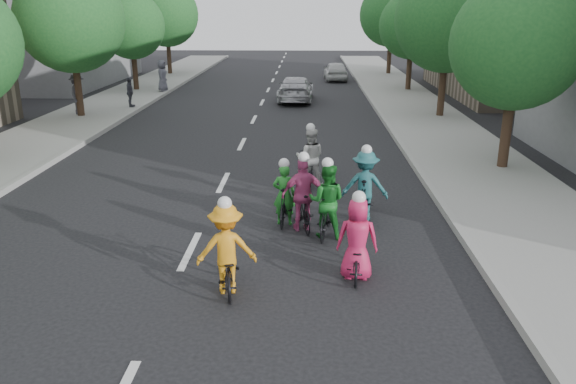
# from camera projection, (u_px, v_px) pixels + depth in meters

# --- Properties ---
(ground) EXTENTS (120.00, 120.00, 0.00)m
(ground) POSITION_uv_depth(u_px,v_px,m) (190.00, 251.00, 12.13)
(ground) COLOR black
(ground) RESTS_ON ground
(sidewalk_left) EXTENTS (4.00, 80.00, 0.15)m
(sidewalk_left) POSITION_uv_depth(u_px,v_px,m) (38.00, 141.00, 21.86)
(sidewalk_left) COLOR gray
(sidewalk_left) RESTS_ON ground
(curb_left) EXTENTS (0.18, 80.00, 0.18)m
(curb_left) POSITION_uv_depth(u_px,v_px,m) (87.00, 141.00, 21.79)
(curb_left) COLOR #999993
(curb_left) RESTS_ON ground
(sidewalk_right) EXTENTS (4.00, 80.00, 0.15)m
(sidewalk_right) POSITION_uv_depth(u_px,v_px,m) (451.00, 144.00, 21.34)
(sidewalk_right) COLOR gray
(sidewalk_right) RESTS_ON ground
(curb_right) EXTENTS (0.18, 80.00, 0.18)m
(curb_right) POSITION_uv_depth(u_px,v_px,m) (400.00, 143.00, 21.39)
(curb_right) COLOR #999993
(curb_right) RESTS_ON ground
(bldg_sw) EXTENTS (10.00, 14.00, 8.00)m
(bldg_sw) POSITION_uv_depth(u_px,v_px,m) (35.00, 23.00, 37.98)
(bldg_sw) COLOR slate
(bldg_sw) RESTS_ON ground
(bldg_se) EXTENTS (10.00, 14.00, 8.00)m
(bldg_se) POSITION_uv_depth(u_px,v_px,m) (536.00, 26.00, 33.14)
(bldg_se) COLOR gray
(bldg_se) RESTS_ON ground
(tree_l_3) EXTENTS (4.80, 4.80, 6.93)m
(tree_l_3) POSITION_uv_depth(u_px,v_px,m) (70.00, 19.00, 25.22)
(tree_l_3) COLOR black
(tree_l_3) RESTS_ON ground
(tree_l_4) EXTENTS (4.00, 4.00, 5.97)m
(tree_l_4) POSITION_uv_depth(u_px,v_px,m) (131.00, 26.00, 33.94)
(tree_l_4) COLOR black
(tree_l_4) RESTS_ON ground
(tree_l_5) EXTENTS (4.80, 4.80, 6.93)m
(tree_l_5) POSITION_uv_depth(u_px,v_px,m) (166.00, 14.00, 42.31)
(tree_l_5) COLOR black
(tree_l_5) RESTS_ON ground
(tree_r_0) EXTENTS (4.00, 4.00, 5.97)m
(tree_r_0) POSITION_uv_depth(u_px,v_px,m) (517.00, 44.00, 16.87)
(tree_r_0) COLOR black
(tree_r_0) RESTS_ON ground
(tree_r_1) EXTENTS (4.80, 4.80, 6.93)m
(tree_r_1) POSITION_uv_depth(u_px,v_px,m) (448.00, 19.00, 25.24)
(tree_r_1) COLOR black
(tree_r_1) RESTS_ON ground
(tree_r_2) EXTENTS (4.00, 4.00, 5.97)m
(tree_r_2) POSITION_uv_depth(u_px,v_px,m) (412.00, 26.00, 33.96)
(tree_r_2) COLOR black
(tree_r_2) RESTS_ON ground
(tree_r_3) EXTENTS (4.80, 4.80, 6.93)m
(tree_r_3) POSITION_uv_depth(u_px,v_px,m) (391.00, 14.00, 42.33)
(tree_r_3) COLOR black
(tree_r_3) RESTS_ON ground
(cyclist_0) EXTENTS (0.57, 1.60, 1.65)m
(cyclist_0) POSITION_uv_depth(u_px,v_px,m) (284.00, 200.00, 13.53)
(cyclist_0) COLOR black
(cyclist_0) RESTS_ON ground
(cyclist_1) EXTENTS (0.84, 1.58, 1.77)m
(cyclist_1) POSITION_uv_depth(u_px,v_px,m) (357.00, 247.00, 10.79)
(cyclist_1) COLOR black
(cyclist_1) RESTS_ON ground
(cyclist_2) EXTENTS (0.85, 1.79, 1.87)m
(cyclist_2) POSITION_uv_depth(u_px,v_px,m) (310.00, 164.00, 16.40)
(cyclist_2) COLOR black
(cyclist_2) RESTS_ON ground
(cyclist_3) EXTENTS (1.09, 1.57, 1.90)m
(cyclist_3) POSITION_uv_depth(u_px,v_px,m) (303.00, 201.00, 13.11)
(cyclist_3) COLOR black
(cyclist_3) RESTS_ON ground
(cyclist_4) EXTENTS (1.18, 1.71, 1.85)m
(cyclist_4) POSITION_uv_depth(u_px,v_px,m) (227.00, 256.00, 10.24)
(cyclist_4) COLOR black
(cyclist_4) RESTS_ON ground
(cyclist_5) EXTENTS (1.22, 1.86, 1.90)m
(cyclist_5) POSITION_uv_depth(u_px,v_px,m) (365.00, 190.00, 13.76)
(cyclist_5) COLOR black
(cyclist_5) RESTS_ON ground
(cyclist_6) EXTENTS (0.94, 1.70, 1.87)m
(cyclist_6) POSITION_uv_depth(u_px,v_px,m) (327.00, 207.00, 12.73)
(cyclist_6) COLOR black
(cyclist_6) RESTS_ON ground
(follow_car_lead) EXTENTS (2.05, 4.74, 1.36)m
(follow_car_lead) POSITION_uv_depth(u_px,v_px,m) (296.00, 89.00, 31.39)
(follow_car_lead) COLOR #AFAFB4
(follow_car_lead) RESTS_ON ground
(follow_car_trail) EXTENTS (1.67, 3.95, 1.33)m
(follow_car_trail) POSITION_uv_depth(u_px,v_px,m) (336.00, 71.00, 40.48)
(follow_car_trail) COLOR silver
(follow_car_trail) RESTS_ON ground
(spectator_0) EXTENTS (0.82, 1.29, 1.90)m
(spectator_0) POSITION_uv_depth(u_px,v_px,m) (78.00, 94.00, 26.63)
(spectator_0) COLOR #45444F
(spectator_0) RESTS_ON sidewalk_left
(spectator_1) EXTENTS (0.45, 0.91, 1.50)m
(spectator_1) POSITION_uv_depth(u_px,v_px,m) (130.00, 92.00, 28.61)
(spectator_1) COLOR #464652
(spectator_1) RESTS_ON sidewalk_left
(spectator_2) EXTENTS (0.60, 0.91, 1.85)m
(spectator_2) POSITION_uv_depth(u_px,v_px,m) (162.00, 76.00, 33.97)
(spectator_2) COLOR #565563
(spectator_2) RESTS_ON sidewalk_left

